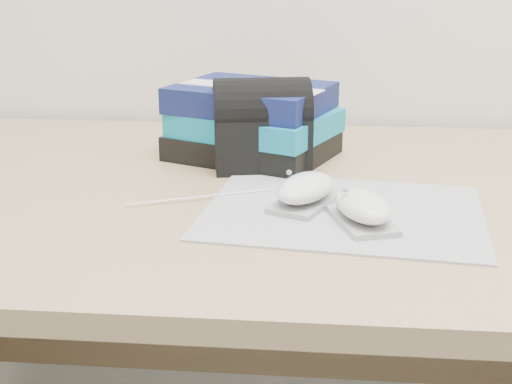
# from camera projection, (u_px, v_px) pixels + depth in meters

# --- Properties ---
(desk) EXTENTS (1.60, 0.80, 0.73)m
(desk) POSITION_uv_depth(u_px,v_px,m) (337.00, 313.00, 1.16)
(desk) COLOR #A2825A
(desk) RESTS_ON ground
(mousepad) EXTENTS (0.39, 0.32, 0.00)m
(mousepad) POSITION_uv_depth(u_px,v_px,m) (343.00, 212.00, 0.93)
(mousepad) COLOR gray
(mousepad) RESTS_ON desk
(mouse_rear) EXTENTS (0.10, 0.13, 0.05)m
(mouse_rear) POSITION_uv_depth(u_px,v_px,m) (305.00, 190.00, 0.94)
(mouse_rear) COLOR #A0A0A2
(mouse_rear) RESTS_ON mousepad
(mouse_front) EXTENTS (0.09, 0.12, 0.05)m
(mouse_front) POSITION_uv_depth(u_px,v_px,m) (363.00, 208.00, 0.88)
(mouse_front) COLOR #9F9FA1
(mouse_front) RESTS_ON mousepad
(usb_cable) EXTENTS (0.19, 0.09, 0.00)m
(usb_cable) POSITION_uv_depth(u_px,v_px,m) (201.00, 197.00, 0.98)
(usb_cable) COLOR white
(usb_cable) RESTS_ON mousepad
(book_stack) EXTENTS (0.30, 0.27, 0.12)m
(book_stack) POSITION_uv_depth(u_px,v_px,m) (253.00, 122.00, 1.17)
(book_stack) COLOR black
(book_stack) RESTS_ON desk
(pouch) EXTENTS (0.16, 0.13, 0.14)m
(pouch) POSITION_uv_depth(u_px,v_px,m) (261.00, 125.00, 1.11)
(pouch) COLOR black
(pouch) RESTS_ON desk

